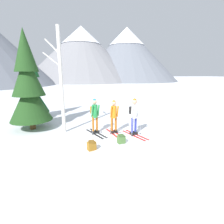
# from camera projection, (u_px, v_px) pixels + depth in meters

# --- Properties ---
(ground_plane) EXTENTS (400.00, 400.00, 0.00)m
(ground_plane) POSITION_uv_depth(u_px,v_px,m) (116.00, 134.00, 8.56)
(ground_plane) COLOR white
(skier_in_green) EXTENTS (0.88, 1.69, 1.79)m
(skier_in_green) POSITION_uv_depth(u_px,v_px,m) (95.00, 114.00, 8.42)
(skier_in_green) COLOR black
(skier_in_green) RESTS_ON ground
(skier_in_orange) EXTENTS (0.60, 1.62, 1.72)m
(skier_in_orange) POSITION_uv_depth(u_px,v_px,m) (114.00, 115.00, 8.45)
(skier_in_orange) COLOR red
(skier_in_orange) RESTS_ON ground
(skier_in_white) EXTENTS (0.84, 1.73, 1.85)m
(skier_in_white) POSITION_uv_depth(u_px,v_px,m) (134.00, 114.00, 8.20)
(skier_in_white) COLOR red
(skier_in_white) RESTS_ON ground
(pine_tree_near) EXTENTS (2.17, 2.17, 5.25)m
(pine_tree_near) POSITION_uv_depth(u_px,v_px,m) (28.00, 85.00, 8.80)
(pine_tree_near) COLOR #51381E
(pine_tree_near) RESTS_ON ground
(pine_tree_mid) EXTENTS (1.95, 1.95, 4.71)m
(pine_tree_mid) POSITION_uv_depth(u_px,v_px,m) (32.00, 87.00, 11.03)
(pine_tree_mid) COLOR #51381E
(pine_tree_mid) RESTS_ON ground
(birch_tree_tall) EXTENTS (0.85, 0.72, 5.21)m
(birch_tree_tall) POSITION_uv_depth(u_px,v_px,m) (61.00, 80.00, 8.25)
(birch_tree_tall) COLOR silver
(birch_tree_tall) RESTS_ON ground
(backpack_on_snow_front) EXTENTS (0.35, 0.28, 0.38)m
(backpack_on_snow_front) POSITION_uv_depth(u_px,v_px,m) (121.00, 139.00, 7.36)
(backpack_on_snow_front) COLOR #4C7238
(backpack_on_snow_front) RESTS_ON ground
(backpack_on_snow_beside) EXTENTS (0.37, 0.32, 0.38)m
(backpack_on_snow_beside) POSITION_uv_depth(u_px,v_px,m) (92.00, 146.00, 6.69)
(backpack_on_snow_beside) COLOR #99661E
(backpack_on_snow_beside) RESTS_ON ground
(mountain_ridge_distant) EXTENTS (98.10, 66.56, 23.59)m
(mountain_ridge_distant) POSITION_uv_depth(u_px,v_px,m) (69.00, 50.00, 61.48)
(mountain_ridge_distant) COLOR slate
(mountain_ridge_distant) RESTS_ON ground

